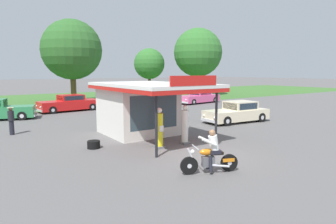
# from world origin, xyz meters

# --- Properties ---
(ground_plane) EXTENTS (300.00, 300.00, 0.00)m
(ground_plane) POSITION_xyz_m (0.00, 0.00, 0.00)
(ground_plane) COLOR #5B5959
(grass_verge_strip) EXTENTS (120.00, 24.00, 0.01)m
(grass_verge_strip) POSITION_xyz_m (0.00, 30.00, 0.00)
(grass_verge_strip) COLOR #3D6B2D
(grass_verge_strip) RESTS_ON ground
(service_station_kiosk) EXTENTS (4.33, 7.29, 3.44)m
(service_station_kiosk) POSITION_xyz_m (-0.13, 5.16, 1.73)
(service_station_kiosk) COLOR silver
(service_station_kiosk) RESTS_ON ground
(gas_pump_nearside) EXTENTS (0.44, 0.44, 1.94)m
(gas_pump_nearside) POSITION_xyz_m (-0.89, 1.98, 0.88)
(gas_pump_nearside) COLOR slate
(gas_pump_nearside) RESTS_ON ground
(gas_pump_offside) EXTENTS (0.44, 0.44, 1.97)m
(gas_pump_offside) POSITION_xyz_m (0.64, 1.98, 0.90)
(gas_pump_offside) COLOR slate
(gas_pump_offside) RESTS_ON ground
(motorcycle_with_rider) EXTENTS (2.04, 0.98, 1.58)m
(motorcycle_with_rider) POSITION_xyz_m (-1.27, -1.97, 0.65)
(motorcycle_with_rider) COLOR black
(motorcycle_with_rider) RESTS_ON ground
(featured_classic_sedan) EXTENTS (5.12, 2.30, 1.50)m
(featured_classic_sedan) POSITION_xyz_m (7.71, 4.96, 0.68)
(featured_classic_sedan) COLOR beige
(featured_classic_sedan) RESTS_ON ground
(parked_car_back_row_right) EXTENTS (5.77, 2.60, 1.49)m
(parked_car_back_row_right) POSITION_xyz_m (13.93, 16.45, 0.67)
(parked_car_back_row_right) COLOR #E55993
(parked_car_back_row_right) RESTS_ON ground
(parked_car_back_row_centre_right) EXTENTS (5.74, 2.43, 1.52)m
(parked_car_back_row_centre_right) POSITION_xyz_m (-0.52, 17.90, 0.69)
(parked_car_back_row_centre_right) COLOR red
(parked_car_back_row_centre_right) RESTS_ON ground
(parked_car_back_row_centre_left) EXTENTS (5.21, 2.92, 1.48)m
(parked_car_back_row_centre_left) POSITION_xyz_m (8.06, 20.10, 0.67)
(parked_car_back_row_centre_left) COLOR #B7B7BC
(parked_car_back_row_centre_left) RESTS_ON ground
(bystander_strolling_foreground) EXTENTS (0.35, 0.35, 1.61)m
(bystander_strolling_foreground) POSITION_xyz_m (-6.31, 9.29, 0.86)
(bystander_strolling_foreground) COLOR black
(bystander_strolling_foreground) RESTS_ON ground
(tree_oak_centre) EXTENTS (4.60, 4.60, 7.13)m
(tree_oak_centre) POSITION_xyz_m (14.66, 28.85, 4.81)
(tree_oak_centre) COLOR brown
(tree_oak_centre) RESTS_ON ground
(tree_oak_distant_spare) EXTENTS (6.85, 6.85, 9.56)m
(tree_oak_distant_spare) POSITION_xyz_m (2.12, 24.81, 6.01)
(tree_oak_distant_spare) COLOR brown
(tree_oak_distant_spare) RESTS_ON ground
(tree_oak_far_right) EXTENTS (7.40, 7.40, 10.26)m
(tree_oak_far_right) POSITION_xyz_m (21.44, 25.64, 6.55)
(tree_oak_far_right) COLOR brown
(tree_oak_far_right) RESTS_ON ground
(spare_tire_stack) EXTENTS (0.60, 0.60, 0.36)m
(spare_tire_stack) POSITION_xyz_m (-3.51, 3.70, 0.18)
(spare_tire_stack) COLOR black
(spare_tire_stack) RESTS_ON ground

